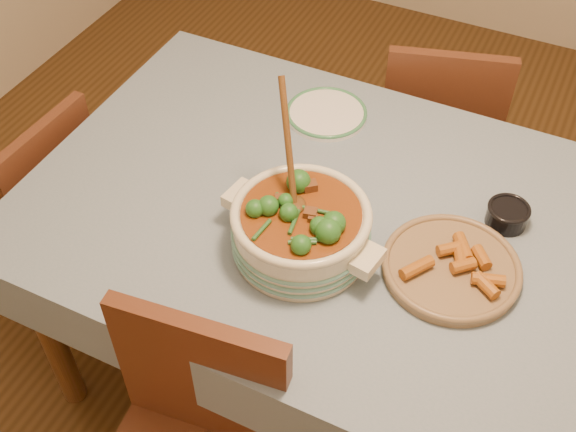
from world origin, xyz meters
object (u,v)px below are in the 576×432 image
Objects in this scene: stew_casserole at (301,226)px; chair_far at (437,127)px; dining_table at (350,241)px; chair_left at (41,203)px; condiment_bowl at (508,214)px; white_plate at (327,113)px; fried_plate at (452,266)px.

stew_casserole is 0.50× the size of chair_far.
dining_table is 2.12× the size of chair_left.
chair_left is (-1.02, -0.87, -0.03)m from chair_far.
chair_far is at bearing 117.90° from condiment_bowl.
chair_far is at bearing 88.50° from dining_table.
chair_far reaches higher than white_plate.
condiment_bowl is at bearing 35.47° from stew_casserole.
fried_plate is (0.28, -0.06, 0.11)m from dining_table.
stew_casserole is at bearing 68.19° from chair_far.
chair_far is 1.34m from chair_left.
chair_left reaches higher than white_plate.
white_plate is at bearing 106.68° from stew_casserole.
chair_far reaches higher than fried_plate.
stew_casserole is 0.52m from white_plate.
dining_table is at bearing 97.70° from chair_left.
chair_far is (0.09, 0.93, -0.36)m from stew_casserole.
stew_casserole is at bearing -115.03° from dining_table.
fried_plate is at bearing 93.67° from chair_left.
dining_table is at bearing 72.34° from chair_far.
dining_table is 0.30m from fried_plate.
chair_left is (-0.78, -0.44, -0.32)m from white_plate.
condiment_bowl reaches higher than chair_left.
fried_plate is (0.49, -0.40, 0.01)m from white_plate.
stew_casserole is 0.36m from fried_plate.
condiment_bowl is 0.23m from fried_plate.
fried_plate is (-0.08, -0.21, -0.01)m from condiment_bowl.
stew_casserole reaches higher than chair_left.
stew_casserole reaches higher than dining_table.
chair_far is (-0.26, 0.84, -0.30)m from fried_plate.
dining_table is 2.00× the size of chair_far.
white_plate is at bearing 45.05° from chair_far.
chair_left reaches higher than dining_table.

